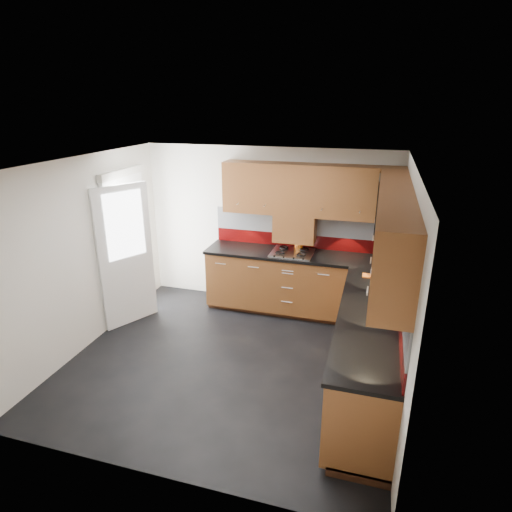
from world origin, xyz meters
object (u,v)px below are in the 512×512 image
(utensil_pot, at_px, (299,243))
(toaster, at_px, (386,253))
(gas_hob, at_px, (292,253))
(food_processor, at_px, (380,265))

(utensil_pot, relative_size, toaster, 1.53)
(utensil_pot, height_order, toaster, utensil_pot)
(gas_hob, height_order, utensil_pot, utensil_pot)
(gas_hob, relative_size, food_processor, 1.82)
(gas_hob, relative_size, toaster, 2.02)
(utensil_pot, bearing_deg, gas_hob, -107.35)
(gas_hob, relative_size, utensil_pot, 1.33)
(food_processor, bearing_deg, toaster, 82.63)
(gas_hob, xyz_separation_m, toaster, (1.30, 0.13, 0.08))
(toaster, bearing_deg, gas_hob, -174.37)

